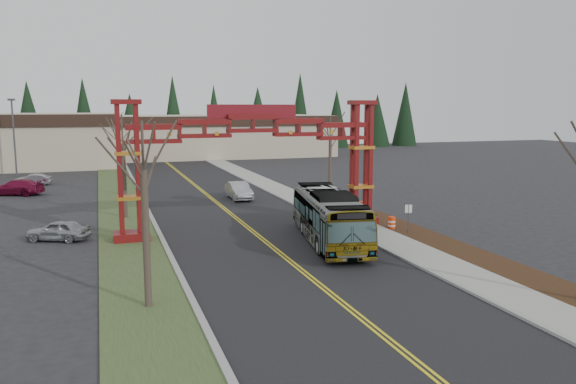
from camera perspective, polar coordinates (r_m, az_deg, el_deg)
name	(u,v)px	position (r m, az deg, el deg)	size (l,w,h in m)	color
ground	(377,331)	(22.19, 9.04, -13.81)	(200.00, 200.00, 0.00)	black
road	(231,214)	(44.98, -5.86, -2.21)	(12.00, 110.00, 0.02)	black
lane_line_left	(229,214)	(44.95, -6.01, -2.20)	(0.12, 100.00, 0.01)	yellow
lane_line_right	(232,213)	(45.00, -5.71, -2.18)	(0.12, 100.00, 0.01)	yellow
curb_right	(303,209)	(46.67, 1.53, -1.69)	(0.30, 110.00, 0.15)	gray
sidewalk_right	(319,208)	(47.18, 3.18, -1.59)	(2.60, 110.00, 0.14)	gray
landscape_strip	(451,247)	(35.42, 16.24, -5.39)	(2.60, 50.00, 0.12)	black
grass_median	(126,220)	(43.95, -16.09, -2.72)	(4.00, 110.00, 0.08)	#2F4422
curb_left	(152,218)	(44.05, -13.69, -2.56)	(0.30, 110.00, 0.15)	gray
gateway_arch	(253,144)	(37.46, -3.62, 4.86)	(18.20, 1.60, 8.90)	#5B0C0E
retail_building_east	(216,135)	(100.14, -7.28, 5.74)	(38.00, 20.30, 7.00)	#BBAA8F
conifer_treeline	(153,117)	(110.57, -13.56, 7.38)	(116.10, 5.60, 13.00)	black
transit_bus	(329,217)	(35.22, 4.19, -2.52)	(2.75, 11.74, 3.27)	#B6B8BF
silver_sedan	(239,191)	(51.96, -5.02, 0.14)	(1.68, 4.80, 1.58)	#A5A8AD
parked_car_near_a	(58,230)	(38.65, -22.33, -3.62)	(1.58, 3.92, 1.34)	#989D9F
parked_car_mid_a	(16,187)	(60.23, -25.89, 0.43)	(2.12, 5.20, 1.51)	maroon
parked_car_far_a	(32,180)	(67.03, -24.53, 1.15)	(1.30, 3.73, 1.23)	#96979D
bare_tree_median_near	(144,172)	(23.71, -14.46, 2.01)	(3.09, 3.09, 7.89)	#382D26
bare_tree_median_mid	(123,144)	(44.11, -16.45, 4.70)	(3.31, 3.31, 7.90)	#382D26
bare_tree_median_far	(117,135)	(56.64, -16.97, 5.60)	(2.89, 2.89, 7.77)	#382D26
bare_tree_right_far	(330,138)	(50.61, 4.32, 5.50)	(2.89, 2.89, 7.65)	#382D26
light_pole_far	(14,132)	(76.46, -26.10, 5.53)	(0.82, 0.41, 9.45)	#3F3F44
street_sign	(408,213)	(38.23, 12.14, -2.10)	(0.43, 0.22, 2.00)	#3F3F44
barrel_south	(392,223)	(39.49, 10.49, -3.16)	(0.50, 0.50, 0.93)	#ED3A0D
barrel_mid	(358,210)	(44.00, 7.16, -1.85)	(0.52, 0.52, 0.96)	#ED3A0D
barrel_north	(363,208)	(44.58, 7.63, -1.64)	(0.59, 0.59, 1.09)	#ED3A0D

